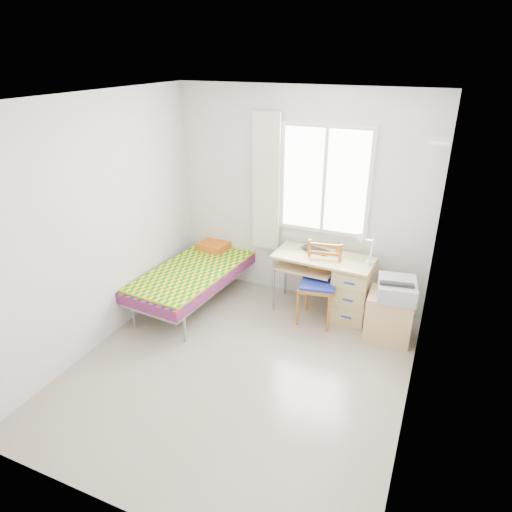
{
  "coord_description": "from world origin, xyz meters",
  "views": [
    {
      "loc": [
        1.63,
        -3.37,
        2.95
      ],
      "look_at": [
        -0.07,
        0.55,
        1.01
      ],
      "focal_mm": 32.0,
      "sensor_mm": 36.0,
      "label": 1
    }
  ],
  "objects": [
    {
      "name": "floor",
      "position": [
        0.0,
        0.0,
        0.0
      ],
      "size": [
        3.5,
        3.5,
        0.0
      ],
      "primitive_type": "plane",
      "color": "#BCAD93",
      "rests_on": "ground"
    },
    {
      "name": "ceiling",
      "position": [
        0.0,
        0.0,
        2.6
      ],
      "size": [
        3.5,
        3.5,
        0.0
      ],
      "primitive_type": "plane",
      "rotation": [
        3.14,
        0.0,
        0.0
      ],
      "color": "white",
      "rests_on": "wall_back"
    },
    {
      "name": "wall_back",
      "position": [
        0.0,
        1.75,
        1.3
      ],
      "size": [
        3.2,
        0.0,
        3.2
      ],
      "primitive_type": "plane",
      "rotation": [
        1.57,
        0.0,
        0.0
      ],
      "color": "silver",
      "rests_on": "ground"
    },
    {
      "name": "wall_left",
      "position": [
        -1.6,
        0.0,
        1.3
      ],
      "size": [
        0.0,
        3.5,
        3.5
      ],
      "primitive_type": "plane",
      "rotation": [
        1.57,
        0.0,
        1.57
      ],
      "color": "silver",
      "rests_on": "ground"
    },
    {
      "name": "wall_right",
      "position": [
        1.6,
        0.0,
        1.3
      ],
      "size": [
        0.0,
        3.5,
        3.5
      ],
      "primitive_type": "plane",
      "rotation": [
        1.57,
        0.0,
        -1.57
      ],
      "color": "silver",
      "rests_on": "ground"
    },
    {
      "name": "window",
      "position": [
        0.3,
        1.73,
        1.55
      ],
      "size": [
        1.1,
        0.04,
        1.3
      ],
      "color": "white",
      "rests_on": "wall_back"
    },
    {
      "name": "curtain",
      "position": [
        -0.42,
        1.68,
        1.45
      ],
      "size": [
        0.35,
        0.05,
        1.7
      ],
      "primitive_type": "cube",
      "color": "beige",
      "rests_on": "wall_back"
    },
    {
      "name": "floating_shelf",
      "position": [
        1.49,
        1.4,
        2.15
      ],
      "size": [
        0.2,
        0.32,
        0.03
      ],
      "primitive_type": "cube",
      "color": "white",
      "rests_on": "wall_right"
    },
    {
      "name": "bed",
      "position": [
        -1.1,
        1.06,
        0.39
      ],
      "size": [
        1.02,
        1.92,
        0.8
      ],
      "rotation": [
        0.0,
        0.0,
        -0.09
      ],
      "color": "#919399",
      "rests_on": "floor"
    },
    {
      "name": "desk",
      "position": [
        0.73,
        1.41,
        0.4
      ],
      "size": [
        1.19,
        0.59,
        0.73
      ],
      "rotation": [
        0.0,
        0.0,
        -0.05
      ],
      "color": "tan",
      "rests_on": "floor"
    },
    {
      "name": "chair",
      "position": [
        0.46,
        1.22,
        0.53
      ],
      "size": [
        0.47,
        0.47,
        0.95
      ],
      "rotation": [
        0.0,
        0.0,
        0.17
      ],
      "color": "brown",
      "rests_on": "floor"
    },
    {
      "name": "cabinet",
      "position": [
        1.27,
        1.16,
        0.27
      ],
      "size": [
        0.51,
        0.45,
        0.53
      ],
      "rotation": [
        0.0,
        0.0,
        0.04
      ],
      "color": "tan",
      "rests_on": "floor"
    },
    {
      "name": "printer",
      "position": [
        1.32,
        1.13,
        0.63
      ],
      "size": [
        0.46,
        0.51,
        0.19
      ],
      "rotation": [
        0.0,
        0.0,
        0.16
      ],
      "color": "#ADAFB6",
      "rests_on": "cabinet"
    },
    {
      "name": "laptop",
      "position": [
        0.27,
        1.48,
        0.74
      ],
      "size": [
        0.39,
        0.3,
        0.03
      ],
      "primitive_type": "imported",
      "rotation": [
        0.0,
        0.0,
        -0.26
      ],
      "color": "black",
      "rests_on": "desk"
    },
    {
      "name": "pen_cup",
      "position": [
        0.57,
        1.53,
        0.77
      ],
      "size": [
        0.08,
        0.08,
        0.09
      ],
      "primitive_type": "cylinder",
      "rotation": [
        0.0,
        0.0,
        -0.02
      ],
      "color": "orange",
      "rests_on": "desk"
    },
    {
      "name": "task_lamp",
      "position": [
        0.9,
        1.32,
        0.99
      ],
      "size": [
        0.23,
        0.32,
        0.41
      ],
      "rotation": [
        0.0,
        0.0,
        -0.37
      ],
      "color": "white",
      "rests_on": "desk"
    },
    {
      "name": "book",
      "position": [
        0.23,
        1.44,
        0.59
      ],
      "size": [
        0.22,
        0.25,
        0.02
      ],
      "primitive_type": "imported",
      "rotation": [
        0.0,
        0.0,
        0.38
      ],
      "color": "gray",
      "rests_on": "desk"
    }
  ]
}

